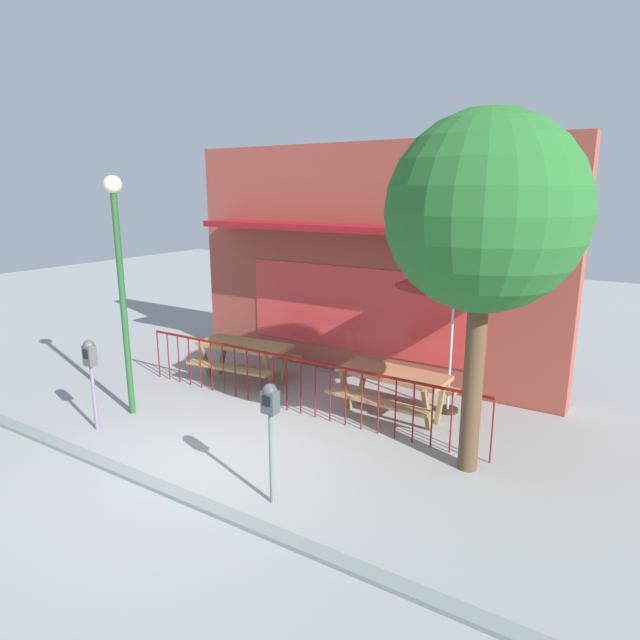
{
  "coord_description": "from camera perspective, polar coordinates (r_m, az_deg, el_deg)",
  "views": [
    {
      "loc": [
        4.93,
        -4.85,
        3.67
      ],
      "look_at": [
        0.27,
        2.52,
        1.56
      ],
      "focal_mm": 30.2,
      "sensor_mm": 36.0,
      "label": 1
    }
  ],
  "objects": [
    {
      "name": "street_lamp",
      "position": [
        9.13,
        -20.48,
        5.68
      ],
      "size": [
        0.28,
        0.28,
        3.89
      ],
      "color": "#235628",
      "rests_on": "ground"
    },
    {
      "name": "picnic_table_left",
      "position": [
        10.6,
        -8.0,
        -3.3
      ],
      "size": [
        1.92,
        1.52,
        0.79
      ],
      "color": "#A07C46",
      "rests_on": "ground"
    },
    {
      "name": "parking_meter_far",
      "position": [
        8.95,
        -23.17,
        -4.03
      ],
      "size": [
        0.18,
        0.17,
        1.46
      ],
      "color": "slate",
      "rests_on": "ground"
    },
    {
      "name": "curb_edge",
      "position": [
        7.37,
        -16.36,
        -16.85
      ],
      "size": [
        11.0,
        0.2,
        0.11
      ],
      "primitive_type": "cube",
      "color": "gray",
      "rests_on": "ground"
    },
    {
      "name": "picnic_table_right",
      "position": [
        8.98,
        7.73,
        -6.43
      ],
      "size": [
        1.87,
        1.45,
        0.79
      ],
      "color": "#A76C44",
      "rests_on": "ground"
    },
    {
      "name": "street_tree",
      "position": [
        6.92,
        17.07,
        10.61
      ],
      "size": [
        2.44,
        2.44,
        4.63
      ],
      "color": "brown",
      "rests_on": "ground"
    },
    {
      "name": "parking_meter_near",
      "position": [
        6.34,
        -5.28,
        -9.67
      ],
      "size": [
        0.18,
        0.17,
        1.52
      ],
      "color": "slate",
      "rests_on": "ground"
    },
    {
      "name": "patio_umbrella",
      "position": [
        8.92,
        14.13,
        4.41
      ],
      "size": [
        1.92,
        1.92,
        2.49
      ],
      "color": "black",
      "rests_on": "ground"
    },
    {
      "name": "patio_fence_front",
      "position": [
        9.05,
        -2.83,
        -5.82
      ],
      "size": [
        6.63,
        0.04,
        0.97
      ],
      "color": "maroon",
      "rests_on": "ground"
    },
    {
      "name": "ground",
      "position": [
        7.83,
        -12.02,
        -14.69
      ],
      "size": [
        40.0,
        40.0,
        0.0
      ],
      "primitive_type": "plane",
      "color": "gray"
    },
    {
      "name": "pub_storefront",
      "position": [
        10.73,
        4.7,
        6.16
      ],
      "size": [
        7.86,
        1.29,
        4.56
      ],
      "color": "#5B2D1F",
      "rests_on": "ground"
    }
  ]
}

